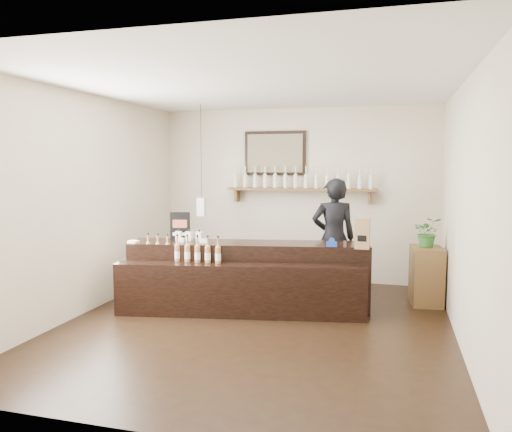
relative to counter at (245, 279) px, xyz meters
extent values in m
plane|color=black|center=(0.30, -0.58, -0.41)|extent=(5.00, 5.00, 0.00)
plane|color=beige|center=(0.30, 1.92, 0.99)|extent=(4.50, 0.00, 4.50)
plane|color=beige|center=(0.30, -3.08, 0.99)|extent=(4.50, 0.00, 4.50)
plane|color=beige|center=(-1.95, -0.58, 0.99)|extent=(0.00, 5.00, 5.00)
plane|color=beige|center=(2.55, -0.58, 0.99)|extent=(0.00, 5.00, 5.00)
plane|color=white|center=(0.30, -0.58, 2.39)|extent=(5.00, 5.00, 0.00)
cube|color=brown|center=(0.40, 1.79, 1.09)|extent=(2.40, 0.25, 0.04)
cube|color=brown|center=(-0.68, 1.82, 0.97)|extent=(0.04, 0.20, 0.20)
cube|color=brown|center=(1.48, 1.82, 0.97)|extent=(0.04, 0.20, 0.20)
cube|color=black|center=(-0.05, 1.89, 1.67)|extent=(1.02, 0.04, 0.72)
cube|color=brown|center=(-0.05, 1.86, 1.67)|extent=(0.92, 0.01, 0.62)
cube|color=white|center=(-1.00, 1.02, 0.84)|extent=(0.12, 0.12, 0.28)
cylinder|color=black|center=(-1.00, 1.02, 1.68)|extent=(0.01, 0.01, 1.41)
cylinder|color=silver|center=(-0.70, 1.79, 1.21)|extent=(0.07, 0.07, 0.20)
cone|color=silver|center=(-0.70, 1.79, 1.34)|extent=(0.07, 0.07, 0.05)
cylinder|color=silver|center=(-0.70, 1.79, 1.40)|extent=(0.02, 0.02, 0.07)
cylinder|color=gold|center=(-0.70, 1.79, 1.44)|extent=(0.03, 0.03, 0.02)
cylinder|color=white|center=(-0.70, 1.79, 1.19)|extent=(0.07, 0.07, 0.09)
cylinder|color=silver|center=(-0.53, 1.79, 1.21)|extent=(0.07, 0.07, 0.20)
cone|color=silver|center=(-0.53, 1.79, 1.34)|extent=(0.07, 0.07, 0.05)
cylinder|color=silver|center=(-0.53, 1.79, 1.40)|extent=(0.02, 0.02, 0.07)
cylinder|color=gold|center=(-0.53, 1.79, 1.44)|extent=(0.03, 0.03, 0.02)
cylinder|color=white|center=(-0.53, 1.79, 1.19)|extent=(0.07, 0.07, 0.09)
cylinder|color=silver|center=(-0.36, 1.79, 1.21)|extent=(0.07, 0.07, 0.20)
cone|color=silver|center=(-0.36, 1.79, 1.34)|extent=(0.07, 0.07, 0.05)
cylinder|color=silver|center=(-0.36, 1.79, 1.40)|extent=(0.02, 0.02, 0.07)
cylinder|color=gold|center=(-0.36, 1.79, 1.44)|extent=(0.03, 0.03, 0.02)
cylinder|color=white|center=(-0.36, 1.79, 1.19)|extent=(0.07, 0.07, 0.09)
cylinder|color=silver|center=(-0.19, 1.79, 1.21)|extent=(0.07, 0.07, 0.20)
cone|color=silver|center=(-0.19, 1.79, 1.34)|extent=(0.07, 0.07, 0.05)
cylinder|color=silver|center=(-0.19, 1.79, 1.40)|extent=(0.02, 0.02, 0.07)
cylinder|color=gold|center=(-0.19, 1.79, 1.44)|extent=(0.03, 0.03, 0.02)
cylinder|color=white|center=(-0.19, 1.79, 1.19)|extent=(0.07, 0.07, 0.09)
cylinder|color=silver|center=(-0.02, 1.79, 1.21)|extent=(0.07, 0.07, 0.20)
cone|color=silver|center=(-0.02, 1.79, 1.34)|extent=(0.07, 0.07, 0.05)
cylinder|color=silver|center=(-0.02, 1.79, 1.40)|extent=(0.02, 0.02, 0.07)
cylinder|color=gold|center=(-0.02, 1.79, 1.44)|extent=(0.03, 0.03, 0.02)
cylinder|color=white|center=(-0.02, 1.79, 1.19)|extent=(0.07, 0.07, 0.09)
cylinder|color=silver|center=(0.14, 1.79, 1.21)|extent=(0.07, 0.07, 0.20)
cone|color=silver|center=(0.14, 1.79, 1.34)|extent=(0.07, 0.07, 0.05)
cylinder|color=silver|center=(0.14, 1.79, 1.40)|extent=(0.02, 0.02, 0.07)
cylinder|color=gold|center=(0.14, 1.79, 1.44)|extent=(0.03, 0.03, 0.02)
cylinder|color=white|center=(0.14, 1.79, 1.19)|extent=(0.07, 0.07, 0.09)
cylinder|color=silver|center=(0.31, 1.79, 1.21)|extent=(0.07, 0.07, 0.20)
cone|color=silver|center=(0.31, 1.79, 1.34)|extent=(0.07, 0.07, 0.05)
cylinder|color=silver|center=(0.31, 1.79, 1.40)|extent=(0.02, 0.02, 0.07)
cylinder|color=gold|center=(0.31, 1.79, 1.44)|extent=(0.03, 0.03, 0.02)
cylinder|color=white|center=(0.31, 1.79, 1.19)|extent=(0.07, 0.07, 0.09)
cylinder|color=silver|center=(0.48, 1.79, 1.21)|extent=(0.07, 0.07, 0.20)
cone|color=silver|center=(0.48, 1.79, 1.34)|extent=(0.07, 0.07, 0.05)
cylinder|color=silver|center=(0.48, 1.79, 1.40)|extent=(0.02, 0.02, 0.07)
cylinder|color=gold|center=(0.48, 1.79, 1.44)|extent=(0.03, 0.03, 0.02)
cylinder|color=white|center=(0.48, 1.79, 1.19)|extent=(0.07, 0.07, 0.09)
cylinder|color=silver|center=(0.65, 1.79, 1.21)|extent=(0.07, 0.07, 0.20)
cone|color=silver|center=(0.65, 1.79, 1.34)|extent=(0.07, 0.07, 0.05)
cylinder|color=silver|center=(0.65, 1.79, 1.40)|extent=(0.02, 0.02, 0.07)
cylinder|color=gold|center=(0.65, 1.79, 1.44)|extent=(0.03, 0.03, 0.02)
cylinder|color=white|center=(0.65, 1.79, 1.19)|extent=(0.07, 0.07, 0.09)
cylinder|color=silver|center=(0.82, 1.79, 1.21)|extent=(0.07, 0.07, 0.20)
cone|color=silver|center=(0.82, 1.79, 1.34)|extent=(0.07, 0.07, 0.05)
cylinder|color=silver|center=(0.82, 1.79, 1.40)|extent=(0.02, 0.02, 0.07)
cylinder|color=gold|center=(0.82, 1.79, 1.44)|extent=(0.03, 0.03, 0.02)
cylinder|color=white|center=(0.82, 1.79, 1.19)|extent=(0.07, 0.07, 0.09)
cylinder|color=silver|center=(0.99, 1.79, 1.21)|extent=(0.07, 0.07, 0.20)
cone|color=silver|center=(0.99, 1.79, 1.34)|extent=(0.07, 0.07, 0.05)
cylinder|color=silver|center=(0.99, 1.79, 1.40)|extent=(0.02, 0.02, 0.07)
cylinder|color=gold|center=(0.99, 1.79, 1.44)|extent=(0.03, 0.03, 0.02)
cylinder|color=white|center=(0.99, 1.79, 1.19)|extent=(0.07, 0.07, 0.09)
cylinder|color=silver|center=(1.16, 1.79, 1.21)|extent=(0.07, 0.07, 0.20)
cone|color=silver|center=(1.16, 1.79, 1.34)|extent=(0.07, 0.07, 0.05)
cylinder|color=silver|center=(1.16, 1.79, 1.40)|extent=(0.02, 0.02, 0.07)
cylinder|color=gold|center=(1.16, 1.79, 1.44)|extent=(0.03, 0.03, 0.02)
cylinder|color=white|center=(1.16, 1.79, 1.19)|extent=(0.07, 0.07, 0.09)
cylinder|color=silver|center=(1.33, 1.79, 1.21)|extent=(0.07, 0.07, 0.20)
cone|color=silver|center=(1.33, 1.79, 1.34)|extent=(0.07, 0.07, 0.05)
cylinder|color=silver|center=(1.33, 1.79, 1.40)|extent=(0.02, 0.02, 0.07)
cylinder|color=gold|center=(1.33, 1.79, 1.44)|extent=(0.03, 0.03, 0.02)
cylinder|color=white|center=(1.33, 1.79, 1.19)|extent=(0.07, 0.07, 0.09)
cylinder|color=silver|center=(1.50, 1.79, 1.21)|extent=(0.07, 0.07, 0.20)
cone|color=silver|center=(1.50, 1.79, 1.34)|extent=(0.07, 0.07, 0.05)
cylinder|color=silver|center=(1.50, 1.79, 1.40)|extent=(0.02, 0.02, 0.07)
cylinder|color=gold|center=(1.50, 1.79, 1.44)|extent=(0.03, 0.03, 0.02)
cylinder|color=white|center=(1.50, 1.79, 1.19)|extent=(0.07, 0.07, 0.09)
cube|color=black|center=(0.01, 0.12, 0.03)|extent=(3.18, 1.10, 0.88)
cube|color=black|center=(0.01, -0.30, -0.08)|extent=(3.14, 0.83, 0.66)
cube|color=white|center=(-0.87, -0.09, 0.49)|extent=(0.10, 0.04, 0.05)
cube|color=white|center=(-0.54, -0.09, 0.49)|extent=(0.10, 0.04, 0.05)
cube|color=#F4F897|center=(-1.45, -0.30, 0.31)|extent=(0.12, 0.12, 0.12)
cube|color=#F4F897|center=(-1.45, -0.30, 0.43)|extent=(0.12, 0.12, 0.12)
cube|color=silver|center=(-0.96, 0.07, 0.52)|extent=(0.08, 0.08, 0.13)
cube|color=#FFC6C6|center=(-0.96, 0.03, 0.52)|extent=(0.07, 0.00, 0.06)
cylinder|color=black|center=(-0.96, 0.07, 0.60)|extent=(0.02, 0.02, 0.03)
cube|color=silver|center=(-0.81, 0.07, 0.52)|extent=(0.08, 0.08, 0.13)
cube|color=#FFC6C6|center=(-0.81, 0.03, 0.52)|extent=(0.07, 0.00, 0.06)
cylinder|color=black|center=(-0.81, 0.07, 0.60)|extent=(0.02, 0.02, 0.03)
cube|color=silver|center=(-0.66, 0.07, 0.52)|extent=(0.08, 0.08, 0.13)
cube|color=#FFC6C6|center=(-0.66, 0.03, 0.52)|extent=(0.07, 0.00, 0.06)
cylinder|color=black|center=(-0.66, 0.07, 0.60)|extent=(0.02, 0.02, 0.03)
cylinder|color=#A26836|center=(-1.24, -0.30, 0.35)|extent=(0.07, 0.07, 0.20)
cone|color=#A26836|center=(-1.24, -0.30, 0.48)|extent=(0.07, 0.07, 0.05)
cylinder|color=#A26836|center=(-1.24, -0.30, 0.54)|extent=(0.02, 0.02, 0.07)
cylinder|color=black|center=(-1.24, -0.30, 0.59)|extent=(0.03, 0.03, 0.02)
cylinder|color=white|center=(-1.24, -0.30, 0.33)|extent=(0.07, 0.07, 0.09)
cylinder|color=#A26836|center=(-1.10, -0.30, 0.35)|extent=(0.07, 0.07, 0.20)
cone|color=#A26836|center=(-1.10, -0.30, 0.48)|extent=(0.07, 0.07, 0.05)
cylinder|color=#A26836|center=(-1.10, -0.30, 0.54)|extent=(0.02, 0.02, 0.07)
cylinder|color=black|center=(-1.10, -0.30, 0.59)|extent=(0.03, 0.03, 0.02)
cylinder|color=white|center=(-1.10, -0.30, 0.33)|extent=(0.07, 0.07, 0.09)
cylinder|color=#A26836|center=(-0.96, -0.30, 0.35)|extent=(0.07, 0.07, 0.20)
cone|color=#A26836|center=(-0.96, -0.30, 0.48)|extent=(0.07, 0.07, 0.05)
cylinder|color=#A26836|center=(-0.96, -0.30, 0.54)|extent=(0.02, 0.02, 0.07)
cylinder|color=black|center=(-0.96, -0.30, 0.59)|extent=(0.03, 0.03, 0.02)
cylinder|color=white|center=(-0.96, -0.30, 0.33)|extent=(0.07, 0.07, 0.09)
cylinder|color=#A26836|center=(-0.82, -0.30, 0.35)|extent=(0.07, 0.07, 0.20)
cone|color=#A26836|center=(-0.82, -0.30, 0.48)|extent=(0.07, 0.07, 0.05)
cylinder|color=#A26836|center=(-0.82, -0.30, 0.54)|extent=(0.02, 0.02, 0.07)
cylinder|color=black|center=(-0.82, -0.30, 0.59)|extent=(0.03, 0.03, 0.02)
cylinder|color=white|center=(-0.82, -0.30, 0.33)|extent=(0.07, 0.07, 0.09)
cylinder|color=#A26836|center=(-0.68, -0.30, 0.35)|extent=(0.07, 0.07, 0.20)
cone|color=#A26836|center=(-0.68, -0.30, 0.48)|extent=(0.07, 0.07, 0.05)
cylinder|color=#A26836|center=(-0.68, -0.30, 0.54)|extent=(0.02, 0.02, 0.07)
cylinder|color=black|center=(-0.68, -0.30, 0.59)|extent=(0.03, 0.03, 0.02)
cylinder|color=white|center=(-0.68, -0.30, 0.33)|extent=(0.07, 0.07, 0.09)
cylinder|color=#A26836|center=(-0.54, -0.30, 0.35)|extent=(0.07, 0.07, 0.20)
cone|color=#A26836|center=(-0.54, -0.30, 0.48)|extent=(0.07, 0.07, 0.05)
cylinder|color=#A26836|center=(-0.54, -0.30, 0.54)|extent=(0.02, 0.02, 0.07)
cylinder|color=black|center=(-0.54, -0.30, 0.59)|extent=(0.03, 0.03, 0.02)
cylinder|color=white|center=(-0.54, -0.30, 0.33)|extent=(0.07, 0.07, 0.09)
cylinder|color=#A26836|center=(-0.41, -0.30, 0.35)|extent=(0.07, 0.07, 0.20)
cone|color=#A26836|center=(-0.41, -0.30, 0.48)|extent=(0.07, 0.07, 0.05)
cylinder|color=#A26836|center=(-0.41, -0.30, 0.54)|extent=(0.02, 0.02, 0.07)
cylinder|color=black|center=(-0.41, -0.30, 0.59)|extent=(0.03, 0.03, 0.02)
cylinder|color=white|center=(-0.41, -0.30, 0.33)|extent=(0.07, 0.07, 0.09)
cylinder|color=#A26836|center=(-0.27, -0.30, 0.35)|extent=(0.07, 0.07, 0.20)
cone|color=#A26836|center=(-0.27, -0.30, 0.48)|extent=(0.07, 0.07, 0.05)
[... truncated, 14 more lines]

